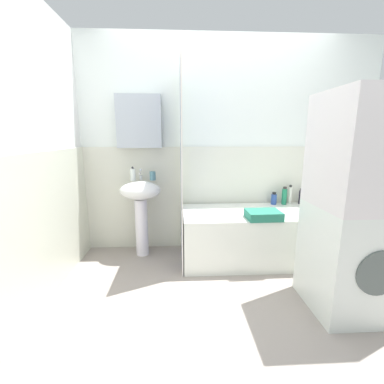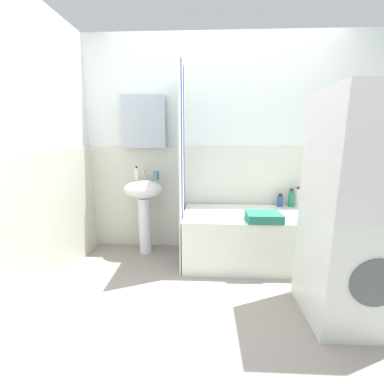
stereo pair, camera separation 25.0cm
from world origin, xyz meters
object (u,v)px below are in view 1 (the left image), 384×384
soap_dispenser (133,174)px  lotion_bottle (301,197)px  shampoo_bottle (290,195)px  toothbrush_cup (153,176)px  washer_dryer_stack (357,207)px  sink (141,202)px  conditioner_bottle (274,199)px  body_wash_bottle (284,196)px  bathtub (252,235)px  towel_folded (263,215)px

soap_dispenser → lotion_bottle: size_ratio=0.85×
soap_dispenser → shampoo_bottle: bearing=2.6°
toothbrush_cup → washer_dryer_stack: (1.58, -1.10, -0.08)m
sink → conditioner_bottle: bearing=4.3°
sink → lotion_bottle: 1.86m
soap_dispenser → body_wash_bottle: 1.75m
toothbrush_cup → lotion_bottle: (1.72, 0.05, -0.27)m
bathtub → lotion_bottle: size_ratio=8.24×
soap_dispenser → shampoo_bottle: size_ratio=0.69×
sink → soap_dispenser: size_ratio=5.50×
bathtub → lotion_bottle: bearing=23.9°
conditioner_bottle → washer_dryer_stack: 1.17m
sink → towel_folded: size_ratio=2.62×
bathtub → lotion_bottle: lotion_bottle is taller
soap_dispenser → towel_folded: size_ratio=0.48×
lotion_bottle → body_wash_bottle: size_ratio=0.86×
sink → toothbrush_cup: (0.13, 0.07, 0.27)m
body_wash_bottle → conditioner_bottle: bearing=173.9°
toothbrush_cup → sink: bearing=-150.8°
soap_dispenser → washer_dryer_stack: size_ratio=0.09×
shampoo_bottle → body_wash_bottle: bearing=-157.4°
sink → toothbrush_cup: bearing=29.2°
lotion_bottle → conditioner_bottle: lotion_bottle is taller
shampoo_bottle → body_wash_bottle: 0.09m
body_wash_bottle → washer_dryer_stack: bearing=-86.5°
soap_dispenser → bathtub: size_ratio=0.10×
sink → body_wash_bottle: size_ratio=4.02×
washer_dryer_stack → soap_dispenser: bearing=149.1°
sink → conditioner_bottle: sink is taller
body_wash_bottle → washer_dryer_stack: 1.14m
toothbrush_cup → towel_folded: toothbrush_cup is taller
towel_folded → washer_dryer_stack: bearing=-51.1°
sink → washer_dryer_stack: 2.01m
lotion_bottle → washer_dryer_stack: size_ratio=0.11×
soap_dispenser → conditioner_bottle: bearing=2.2°
shampoo_bottle → conditioner_bottle: bearing=-173.9°
shampoo_bottle → body_wash_bottle: size_ratio=1.06×
body_wash_bottle → towel_folded: bearing=-128.4°
shampoo_bottle → towel_folded: size_ratio=0.70×
toothbrush_cup → bathtub: bearing=-12.6°
body_wash_bottle → bathtub: bearing=-148.4°
soap_dispenser → lotion_bottle: (1.94, 0.07, -0.29)m
conditioner_bottle → soap_dispenser: bearing=-177.8°
soap_dispenser → toothbrush_cup: (0.21, 0.02, -0.02)m
toothbrush_cup → soap_dispenser: bearing=-174.8°
bathtub → towel_folded: bearing=-85.3°
lotion_bottle → washer_dryer_stack: 1.17m
sink → soap_dispenser: 0.31m
lotion_bottle → shampoo_bottle: size_ratio=0.81×
soap_dispenser → washer_dryer_stack: 2.10m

